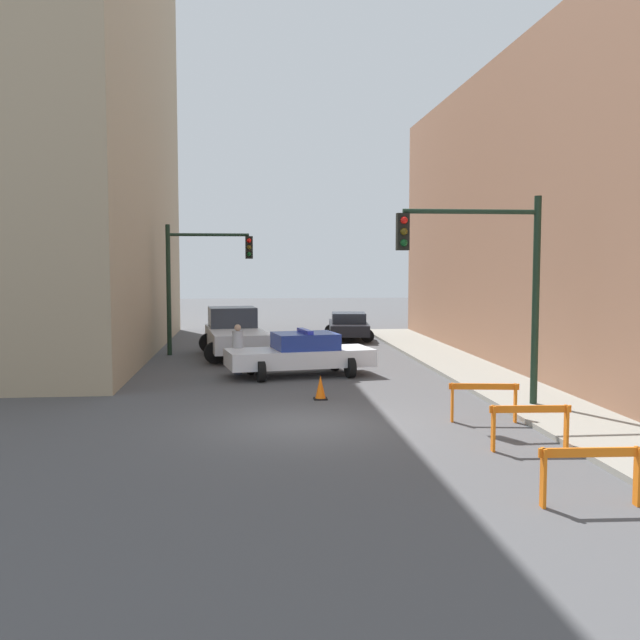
# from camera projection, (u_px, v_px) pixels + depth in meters

# --- Properties ---
(ground_plane) EXTENTS (120.00, 120.00, 0.00)m
(ground_plane) POSITION_uv_depth(u_px,v_px,m) (305.00, 424.00, 16.19)
(ground_plane) COLOR #4C4C4F
(sidewalk_right) EXTENTS (2.40, 44.00, 0.12)m
(sidewalk_right) POSITION_uv_depth(u_px,v_px,m) (566.00, 416.00, 16.81)
(sidewalk_right) COLOR gray
(sidewalk_right) RESTS_ON ground_plane
(traffic_light_near) EXTENTS (3.64, 0.35, 5.20)m
(traffic_light_near) POSITION_uv_depth(u_px,v_px,m) (491.00, 268.00, 17.60)
(traffic_light_near) COLOR black
(traffic_light_near) RESTS_ON sidewalk_right
(traffic_light_far) EXTENTS (3.44, 0.35, 5.20)m
(traffic_light_far) POSITION_uv_depth(u_px,v_px,m) (196.00, 270.00, 28.36)
(traffic_light_far) COLOR black
(traffic_light_far) RESTS_ON ground_plane
(police_car) EXTENTS (4.96, 2.89, 1.52)m
(police_car) POSITION_uv_depth(u_px,v_px,m) (301.00, 354.00, 23.18)
(police_car) COLOR white
(police_car) RESTS_ON ground_plane
(white_truck) EXTENTS (3.06, 5.60, 1.90)m
(white_truck) POSITION_uv_depth(u_px,v_px,m) (235.00, 334.00, 28.06)
(white_truck) COLOR silver
(white_truck) RESTS_ON ground_plane
(parked_car_near) EXTENTS (2.55, 4.46, 1.31)m
(parked_car_near) POSITION_uv_depth(u_px,v_px,m) (348.00, 326.00, 34.31)
(parked_car_near) COLOR black
(parked_car_near) RESTS_ON ground_plane
(pedestrian_crossing) EXTENTS (0.51, 0.51, 1.66)m
(pedestrian_crossing) POSITION_uv_depth(u_px,v_px,m) (238.00, 348.00, 23.47)
(pedestrian_crossing) COLOR #474C66
(pedestrian_crossing) RESTS_ON ground_plane
(barrier_front) EXTENTS (1.60, 0.23, 0.90)m
(barrier_front) POSITION_uv_depth(u_px,v_px,m) (591.00, 466.00, 10.65)
(barrier_front) COLOR orange
(barrier_front) RESTS_ON ground_plane
(barrier_mid) EXTENTS (1.60, 0.25, 0.90)m
(barrier_mid) POSITION_uv_depth(u_px,v_px,m) (530.00, 420.00, 13.82)
(barrier_mid) COLOR orange
(barrier_mid) RESTS_ON ground_plane
(barrier_back) EXTENTS (1.59, 0.37, 0.90)m
(barrier_back) POSITION_uv_depth(u_px,v_px,m) (484.00, 396.00, 16.37)
(barrier_back) COLOR orange
(barrier_back) RESTS_ON ground_plane
(traffic_cone) EXTENTS (0.36, 0.36, 0.66)m
(traffic_cone) POSITION_uv_depth(u_px,v_px,m) (320.00, 388.00, 19.15)
(traffic_cone) COLOR black
(traffic_cone) RESTS_ON ground_plane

